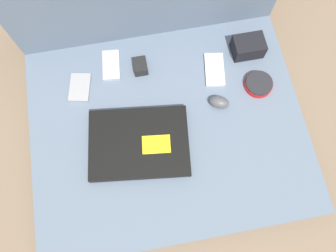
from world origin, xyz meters
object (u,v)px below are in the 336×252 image
object	(u,v)px
speaker_puck	(259,84)
camera_pouch	(248,47)
phone_silver	(214,70)
computer_mouse	(219,102)
phone_black	(80,87)
phone_small	(111,65)
charger_brick	(140,66)
laptop	(139,143)

from	to	relation	value
speaker_puck	camera_pouch	xyz separation A→B (m)	(-0.00, 0.14, 0.02)
phone_silver	camera_pouch	bearing A→B (deg)	31.58
computer_mouse	phone_silver	distance (m)	0.13
camera_pouch	phone_black	bearing A→B (deg)	-176.61
speaker_puck	phone_small	xyz separation A→B (m)	(-0.49, 0.17, -0.01)
computer_mouse	charger_brick	distance (m)	0.30
computer_mouse	phone_black	distance (m)	0.48
computer_mouse	phone_silver	bearing A→B (deg)	107.15
phone_small	charger_brick	xyz separation A→B (m)	(0.10, -0.03, 0.01)
speaker_puck	phone_silver	distance (m)	0.16
computer_mouse	phone_black	world-z (taller)	computer_mouse
laptop	phone_black	xyz separation A→B (m)	(-0.17, 0.24, -0.01)
speaker_puck	camera_pouch	size ratio (longest dim) A/B	0.90
phone_black	phone_small	world-z (taller)	same
laptop	phone_silver	size ratio (longest dim) A/B	2.59
laptop	phone_small	xyz separation A→B (m)	(-0.05, 0.30, -0.01)
speaker_puck	charger_brick	size ratio (longest dim) A/B	1.65
phone_small	camera_pouch	world-z (taller)	camera_pouch
laptop	phone_silver	xyz separation A→B (m)	(0.30, 0.22, -0.01)
speaker_puck	computer_mouse	bearing A→B (deg)	-164.19
phone_black	charger_brick	xyz separation A→B (m)	(0.22, 0.04, 0.01)
camera_pouch	phone_small	bearing A→B (deg)	176.49
phone_black	charger_brick	distance (m)	0.22
phone_black	charger_brick	size ratio (longest dim) A/B	1.99
camera_pouch	computer_mouse	bearing A→B (deg)	-128.82
computer_mouse	phone_black	size ratio (longest dim) A/B	0.68
phone_black	laptop	bearing A→B (deg)	-42.50
phone_silver	phone_small	bearing A→B (deg)	175.94
phone_black	camera_pouch	distance (m)	0.60
charger_brick	speaker_puck	bearing A→B (deg)	-19.64
speaker_puck	phone_silver	size ratio (longest dim) A/B	0.72
laptop	camera_pouch	distance (m)	0.51
phone_small	camera_pouch	distance (m)	0.49
speaker_puck	phone_black	bearing A→B (deg)	170.36
laptop	phone_black	bearing A→B (deg)	132.77
phone_small	charger_brick	world-z (taller)	charger_brick
speaker_puck	phone_small	size ratio (longest dim) A/B	0.80
camera_pouch	charger_brick	world-z (taller)	camera_pouch
computer_mouse	speaker_puck	distance (m)	0.16
phone_silver	camera_pouch	distance (m)	0.14
phone_small	charger_brick	size ratio (longest dim) A/B	2.05
camera_pouch	charger_brick	size ratio (longest dim) A/B	1.84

